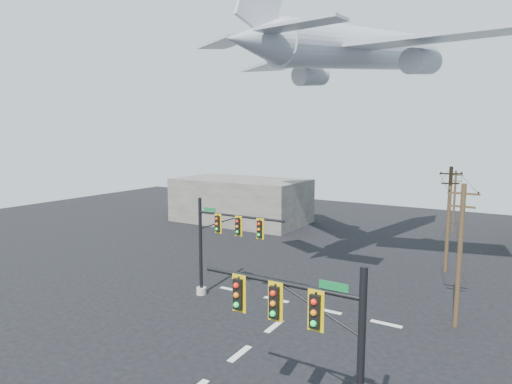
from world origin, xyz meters
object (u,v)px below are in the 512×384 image
Objects in this scene: utility_pole_a at (460,253)px; airliner at (363,50)px; utility_pole_b at (448,217)px; signal_mast_near at (316,353)px; utility_pole_c at (454,201)px; signal_mast_far at (219,243)px.

airliner is at bearing 146.68° from utility_pole_a.
airliner is at bearing -165.90° from utility_pole_b.
signal_mast_near is 43.62m from utility_pole_c.
airliner reaches higher than utility_pole_c.
utility_pole_b is 0.32× the size of airliner.
signal_mast_near is 26.88m from utility_pole_b.
signal_mast_far is at bearing -160.71° from utility_pole_a.
signal_mast_near is 1.04× the size of signal_mast_far.
utility_pole_c is (-1.30, 16.76, -0.83)m from utility_pole_b.
signal_mast_far is 0.79× the size of utility_pole_b.
utility_pole_c is at bearing 69.46° from signal_mast_far.
signal_mast_far is at bearing 162.46° from airliner.
utility_pole_b is 16.83m from utility_pole_c.
signal_mast_near is 1.00× the size of utility_pole_c.
airliner is (-5.56, 22.07, 14.59)m from signal_mast_near.
airliner is at bearing -94.54° from utility_pole_c.
utility_pole_b is at bearing -39.44° from airliner.
utility_pole_a is (15.47, 3.91, 0.55)m from signal_mast_far.
airliner reaches higher than signal_mast_far.
utility_pole_b is (1.06, 26.85, 0.55)m from signal_mast_near.
signal_mast_far is 34.53m from utility_pole_c.
signal_mast_near is 15.51m from utility_pole_a.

